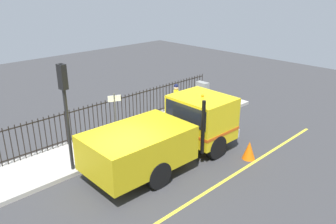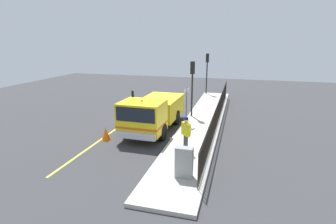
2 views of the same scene
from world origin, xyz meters
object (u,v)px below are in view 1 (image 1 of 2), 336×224
at_px(worker_standing, 176,97).
at_px(utility_cabinet, 202,93).
at_px(street_sign, 115,116).
at_px(work_truck, 174,130).
at_px(traffic_light_near, 65,97).
at_px(traffic_cone, 249,150).

distance_m(worker_standing, utility_cabinet, 2.60).
xyz_separation_m(utility_cabinet, street_sign, (-1.28, 6.73, 0.88)).
height_order(utility_cabinet, street_sign, street_sign).
bearing_deg(worker_standing, work_truck, 0.14).
xyz_separation_m(worker_standing, street_sign, (-0.84, 4.22, 0.43)).
xyz_separation_m(worker_standing, traffic_light_near, (-0.85, 6.22, 1.67)).
distance_m(worker_standing, street_sign, 4.32).
bearing_deg(traffic_light_near, worker_standing, 92.86).
height_order(worker_standing, traffic_cone, worker_standing).
bearing_deg(traffic_cone, worker_standing, -8.41).
xyz_separation_m(work_truck, street_sign, (1.85, 1.36, 0.43)).
bearing_deg(traffic_cone, street_sign, 42.12).
height_order(work_truck, worker_standing, work_truck).
height_order(traffic_light_near, traffic_cone, traffic_light_near).
distance_m(work_truck, traffic_light_near, 4.19).
height_order(work_truck, traffic_light_near, traffic_light_near).
relative_size(work_truck, traffic_cone, 8.65).
relative_size(traffic_light_near, street_sign, 1.59).
height_order(work_truck, street_sign, street_sign).
xyz_separation_m(worker_standing, traffic_cone, (-4.73, 0.70, -0.88)).
bearing_deg(street_sign, work_truck, -143.63).
xyz_separation_m(utility_cabinet, traffic_cone, (-5.17, 3.22, -0.43)).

